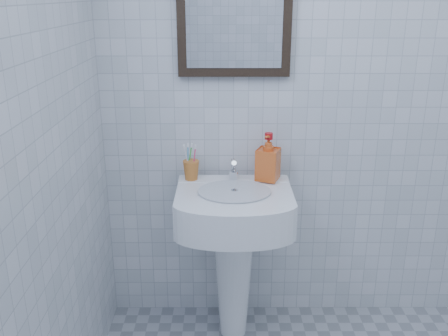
{
  "coord_description": "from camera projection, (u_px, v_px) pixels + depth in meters",
  "views": [
    {
      "loc": [
        -0.53,
        -1.08,
        1.6
      ],
      "look_at": [
        -0.53,
        0.86,
        0.91
      ],
      "focal_mm": 40.0,
      "sensor_mm": 36.0,
      "label": 1
    }
  ],
  "objects": [
    {
      "name": "wall_back",
      "position": [
        340.0,
        73.0,
        2.26
      ],
      "size": [
        2.2,
        0.02,
        2.5
      ],
      "primitive_type": "cube",
      "color": "silver",
      "rests_on": "ground"
    },
    {
      "name": "washbasin",
      "position": [
        234.0,
        238.0,
        2.3
      ],
      "size": [
        0.51,
        0.37,
        0.79
      ],
      "color": "white",
      "rests_on": "ground"
    },
    {
      "name": "faucet",
      "position": [
        234.0,
        171.0,
        2.29
      ],
      "size": [
        0.04,
        0.1,
        0.11
      ],
      "color": "silver",
      "rests_on": "washbasin"
    },
    {
      "name": "toothbrush_cup",
      "position": [
        191.0,
        170.0,
        2.3
      ],
      "size": [
        0.09,
        0.09,
        0.09
      ],
      "primitive_type": null,
      "rotation": [
        0.0,
        0.0,
        -0.18
      ],
      "color": "#C66E2A",
      "rests_on": "washbasin"
    },
    {
      "name": "soap_dispenser",
      "position": [
        268.0,
        157.0,
        2.28
      ],
      "size": [
        0.13,
        0.13,
        0.22
      ],
      "primitive_type": "imported",
      "rotation": [
        0.0,
        0.0,
        -0.36
      ],
      "color": "red",
      "rests_on": "washbasin"
    },
    {
      "name": "wall_mirror",
      "position": [
        234.0,
        4.0,
        2.14
      ],
      "size": [
        0.5,
        0.04,
        0.62
      ],
      "color": "black",
      "rests_on": "wall_back"
    }
  ]
}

